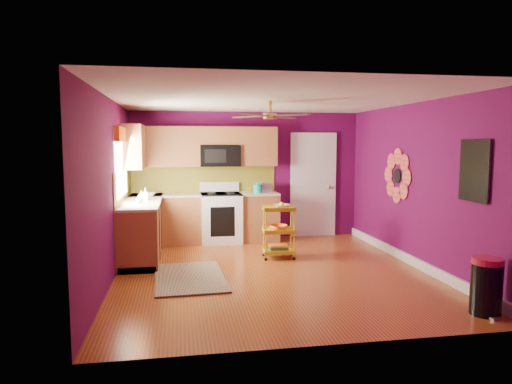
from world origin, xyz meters
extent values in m
plane|color=brown|center=(0.00, 0.00, 0.00)|extent=(5.00, 5.00, 0.00)
cube|color=#580A46|center=(0.00, 2.50, 1.25)|extent=(4.50, 0.04, 2.50)
cube|color=#580A46|center=(0.00, -2.50, 1.25)|extent=(4.50, 0.04, 2.50)
cube|color=#580A46|center=(-2.25, 0.00, 1.25)|extent=(0.04, 5.00, 2.50)
cube|color=#580A46|center=(2.25, 0.00, 1.25)|extent=(0.04, 5.00, 2.50)
cube|color=silver|center=(0.00, 0.00, 2.50)|extent=(4.50, 5.00, 0.04)
cube|color=white|center=(2.22, 0.00, 0.07)|extent=(0.05, 4.90, 0.14)
cube|color=brown|center=(-1.95, 1.35, 0.45)|extent=(0.60, 2.30, 0.90)
cube|color=brown|center=(-0.85, 2.20, 0.45)|extent=(2.80, 0.60, 0.90)
cube|color=beige|center=(-1.95, 1.35, 0.92)|extent=(0.63, 2.30, 0.04)
cube|color=beige|center=(-0.85, 2.20, 0.92)|extent=(2.80, 0.63, 0.04)
cube|color=black|center=(-1.95, 1.35, 0.05)|extent=(0.54, 2.30, 0.10)
cube|color=black|center=(-0.85, 2.20, 0.05)|extent=(2.80, 0.54, 0.10)
cube|color=white|center=(-0.55, 2.17, 0.46)|extent=(0.76, 0.66, 0.92)
cube|color=black|center=(-0.55, 2.17, 0.93)|extent=(0.76, 0.62, 0.03)
cube|color=white|center=(-0.55, 2.45, 1.04)|extent=(0.76, 0.06, 0.18)
cube|color=black|center=(-0.55, 1.84, 0.45)|extent=(0.45, 0.02, 0.55)
cube|color=brown|center=(-1.59, 2.33, 1.83)|extent=(1.32, 0.33, 0.75)
cube|color=brown|center=(0.19, 2.33, 1.83)|extent=(0.72, 0.33, 0.75)
cube|color=brown|center=(-0.55, 2.33, 2.03)|extent=(0.76, 0.33, 0.34)
cube|color=brown|center=(-2.08, 1.85, 1.83)|extent=(0.33, 1.30, 0.75)
cube|color=black|center=(-0.55, 2.30, 1.65)|extent=(0.76, 0.38, 0.40)
cube|color=brown|center=(-0.85, 2.49, 1.20)|extent=(2.80, 0.01, 0.51)
cube|color=brown|center=(-2.24, 1.35, 1.20)|extent=(0.01, 2.30, 0.51)
cube|color=white|center=(-2.23, 1.05, 1.55)|extent=(0.03, 1.20, 1.00)
cube|color=orange|center=(-2.20, 1.05, 2.02)|extent=(0.08, 1.35, 0.22)
cube|color=white|center=(1.35, 2.48, 1.02)|extent=(0.85, 0.04, 2.05)
cube|color=white|center=(1.35, 2.46, 1.02)|extent=(0.95, 0.02, 2.15)
sphere|color=#BF8C3F|center=(1.67, 2.42, 1.00)|extent=(0.07, 0.07, 0.07)
cylinder|color=black|center=(2.23, 0.60, 1.35)|extent=(0.01, 0.24, 0.24)
cube|color=teal|center=(2.23, -1.40, 1.55)|extent=(0.03, 0.52, 0.72)
cube|color=black|center=(2.21, -1.40, 1.55)|extent=(0.01, 0.56, 0.76)
cylinder|color=#BF8C3F|center=(0.00, 0.20, 2.42)|extent=(0.06, 0.06, 0.16)
cylinder|color=#BF8C3F|center=(0.00, 0.20, 2.28)|extent=(0.20, 0.20, 0.08)
cube|color=#4C2D19|center=(0.27, 0.47, 2.28)|extent=(0.47, 0.47, 0.01)
cube|color=#4C2D19|center=(-0.27, 0.47, 2.28)|extent=(0.47, 0.47, 0.01)
cube|color=#4C2D19|center=(-0.27, -0.07, 2.28)|extent=(0.47, 0.47, 0.01)
cube|color=#4C2D19|center=(0.27, -0.07, 2.28)|extent=(0.47, 0.47, 0.01)
cube|color=black|center=(-1.20, -0.12, 0.01)|extent=(1.03, 1.60, 0.02)
cylinder|color=yellow|center=(0.03, 0.63, 0.43)|extent=(0.02, 0.02, 0.79)
cylinder|color=yellow|center=(0.49, 0.60, 0.43)|extent=(0.02, 0.02, 0.79)
cylinder|color=yellow|center=(0.05, 0.95, 0.43)|extent=(0.02, 0.02, 0.79)
cylinder|color=yellow|center=(0.51, 0.92, 0.43)|extent=(0.02, 0.02, 0.79)
sphere|color=black|center=(0.03, 0.63, 0.03)|extent=(0.06, 0.06, 0.06)
sphere|color=black|center=(0.49, 0.60, 0.03)|extent=(0.06, 0.06, 0.06)
sphere|color=black|center=(0.05, 0.95, 0.03)|extent=(0.06, 0.06, 0.06)
sphere|color=black|center=(0.51, 0.92, 0.03)|extent=(0.06, 0.06, 0.06)
cube|color=yellow|center=(0.27, 0.78, 0.81)|extent=(0.54, 0.41, 0.03)
cube|color=yellow|center=(0.27, 0.78, 0.45)|extent=(0.54, 0.41, 0.03)
cube|color=yellow|center=(0.27, 0.78, 0.11)|extent=(0.54, 0.41, 0.03)
imported|color=beige|center=(0.32, 0.77, 0.86)|extent=(0.30, 0.30, 0.07)
sphere|color=yellow|center=(0.32, 0.77, 0.88)|extent=(0.09, 0.09, 0.09)
imported|color=orange|center=(0.27, 0.78, 0.51)|extent=(0.31, 0.31, 0.09)
cube|color=navy|center=(0.27, 0.78, 0.14)|extent=(0.31, 0.25, 0.04)
cube|color=#267233|center=(0.27, 0.78, 0.18)|extent=(0.31, 0.25, 0.03)
cube|color=orange|center=(0.27, 0.78, 0.21)|extent=(0.31, 0.25, 0.03)
cylinder|color=black|center=(1.98, -2.04, 0.28)|extent=(0.40, 0.40, 0.57)
cylinder|color=#B61A39|center=(1.98, -2.04, 0.60)|extent=(0.33, 0.33, 0.07)
cube|color=beige|center=(1.98, -2.21, 0.01)|extent=(0.12, 0.08, 0.03)
cylinder|color=teal|center=(0.16, 2.15, 1.02)|extent=(0.18, 0.18, 0.16)
sphere|color=teal|center=(0.16, 2.15, 1.12)|extent=(0.06, 0.06, 0.06)
cube|color=beige|center=(0.34, 2.25, 1.03)|extent=(0.22, 0.15, 0.18)
imported|color=#EA3F72|center=(-1.88, 1.29, 1.04)|extent=(0.09, 0.10, 0.21)
imported|color=white|center=(-1.95, 1.37, 1.02)|extent=(0.12, 0.12, 0.16)
imported|color=white|center=(-1.87, 1.93, 0.97)|extent=(0.25, 0.25, 0.06)
imported|color=white|center=(-1.95, 0.93, 0.98)|extent=(0.11, 0.11, 0.09)
camera|label=1|loc=(-1.32, -6.42, 1.87)|focal=32.00mm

